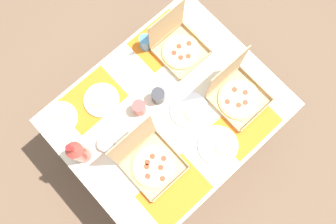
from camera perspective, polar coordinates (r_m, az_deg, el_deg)
ground_plane at (r=2.81m, az=-0.00°, el=-3.63°), size 6.00×6.00×0.00m
dining_table at (r=2.17m, az=-0.00°, el=-0.73°), size 1.26×1.02×0.77m
placemat_near_left at (r=2.00m, az=1.02°, el=-12.84°), size 0.36×0.26×0.00m
placemat_near_right at (r=2.09m, az=12.51°, el=-1.99°), size 0.36×0.26×0.00m
placemat_far_left at (r=2.12m, az=-12.31°, el=1.96°), size 0.36×0.26×0.00m
placemat_far_right at (r=2.20m, az=-0.92°, el=11.63°), size 0.36×0.26×0.00m
pizza_box_corner_right at (r=2.14m, az=1.63°, el=10.70°), size 0.27×0.27×0.30m
pizza_box_center at (r=2.07m, az=11.05°, el=3.00°), size 0.29×0.29×0.32m
pizza_box_edge_far at (r=1.96m, az=-3.02°, el=-7.86°), size 0.29×0.32×0.32m
plate_far_left at (r=2.13m, az=-17.09°, el=-0.94°), size 0.20×0.20×0.03m
plate_near_right at (r=2.10m, az=-10.80°, el=1.90°), size 0.21×0.21×0.03m
plate_middle at (r=2.03m, az=8.19°, el=-5.42°), size 0.23×0.23×0.03m
plate_near_left at (r=2.05m, az=3.47°, el=0.31°), size 0.22×0.22×0.03m
soda_bottle at (r=1.94m, az=-14.37°, el=-6.34°), size 0.09×0.09×0.32m
cup_clear_right at (r=2.14m, az=-3.69°, el=11.18°), size 0.07×0.07×0.11m
cup_spare at (r=2.03m, az=-1.60°, el=2.61°), size 0.08×0.08×0.10m
cup_dark at (r=2.01m, az=-4.68°, el=0.68°), size 0.08×0.08×0.10m
condiment_bowl at (r=2.02m, az=-10.06°, el=-5.11°), size 0.09×0.09×0.05m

